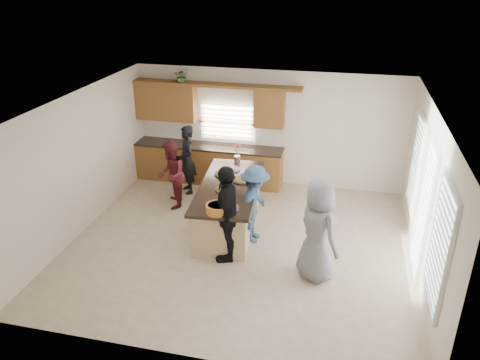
% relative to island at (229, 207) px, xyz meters
% --- Properties ---
extents(floor, '(6.50, 6.50, 0.00)m').
position_rel_island_xyz_m(floor, '(0.37, -0.61, -0.45)').
color(floor, beige).
rests_on(floor, ground).
extents(room_shell, '(6.52, 6.02, 2.81)m').
position_rel_island_xyz_m(room_shell, '(0.37, -0.61, 1.45)').
color(room_shell, silver).
rests_on(room_shell, ground).
extents(back_cabinetry, '(4.08, 0.66, 2.46)m').
position_rel_island_xyz_m(back_cabinetry, '(-1.10, 2.12, 0.46)').
color(back_cabinetry, brown).
rests_on(back_cabinetry, ground).
extents(right_wall_glazing, '(0.06, 4.00, 2.25)m').
position_rel_island_xyz_m(right_wall_glazing, '(3.59, -0.74, 0.89)').
color(right_wall_glazing, white).
rests_on(right_wall_glazing, ground).
extents(island, '(1.37, 2.79, 0.95)m').
position_rel_island_xyz_m(island, '(0.00, 0.00, 0.00)').
color(island, '#D3B283').
rests_on(island, ground).
extents(platter_front, '(0.41, 0.41, 0.17)m').
position_rel_island_xyz_m(platter_front, '(-0.00, -0.27, 0.52)').
color(platter_front, black).
rests_on(platter_front, island).
extents(platter_mid, '(0.36, 0.36, 0.15)m').
position_rel_island_xyz_m(platter_mid, '(0.21, 0.21, 0.52)').
color(platter_mid, black).
rests_on(platter_mid, island).
extents(platter_back, '(0.41, 0.41, 0.16)m').
position_rel_island_xyz_m(platter_back, '(-0.23, 0.46, 0.52)').
color(platter_back, black).
rests_on(platter_back, island).
extents(salad_bowl, '(0.41, 0.41, 0.16)m').
position_rel_island_xyz_m(salad_bowl, '(0.08, -1.17, 0.59)').
color(salad_bowl, orange).
rests_on(salad_bowl, island).
extents(clear_cup, '(0.07, 0.07, 0.11)m').
position_rel_island_xyz_m(clear_cup, '(0.40, -1.01, 0.55)').
color(clear_cup, white).
rests_on(clear_cup, island).
extents(plate_stack, '(0.20, 0.20, 0.05)m').
position_rel_island_xyz_m(plate_stack, '(-0.06, 0.76, 0.52)').
color(plate_stack, '#B288C5').
rests_on(plate_stack, island).
extents(flower_vase, '(0.14, 0.14, 0.43)m').
position_rel_island_xyz_m(flower_vase, '(-0.11, 1.17, 0.72)').
color(flower_vase, silver).
rests_on(flower_vase, island).
extents(potted_plant, '(0.42, 0.39, 0.38)m').
position_rel_island_xyz_m(potted_plant, '(-1.69, 2.21, 2.14)').
color(potted_plant, '#3A752F').
rests_on(potted_plant, back_cabinetry).
extents(woman_left_back, '(0.66, 0.72, 1.65)m').
position_rel_island_xyz_m(woman_left_back, '(-1.37, 1.38, 0.37)').
color(woman_left_back, black).
rests_on(woman_left_back, ground).
extents(woman_left_mid, '(0.79, 0.89, 1.53)m').
position_rel_island_xyz_m(woman_left_mid, '(-1.46, 0.59, 0.31)').
color(woman_left_mid, '#591A21').
rests_on(woman_left_mid, ground).
extents(woman_left_front, '(0.69, 1.16, 1.84)m').
position_rel_island_xyz_m(woman_left_front, '(0.24, -1.11, 0.47)').
color(woman_left_front, black).
rests_on(woman_left_front, ground).
extents(woman_right_back, '(0.66, 1.06, 1.57)m').
position_rel_island_xyz_m(woman_right_back, '(0.61, -0.39, 0.33)').
color(woman_right_back, '#324E6D').
rests_on(woman_right_back, ground).
extents(woman_right_front, '(1.02, 1.06, 1.84)m').
position_rel_island_xyz_m(woman_right_front, '(1.87, -1.34, 0.47)').
color(woman_right_front, slate).
rests_on(woman_right_front, ground).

